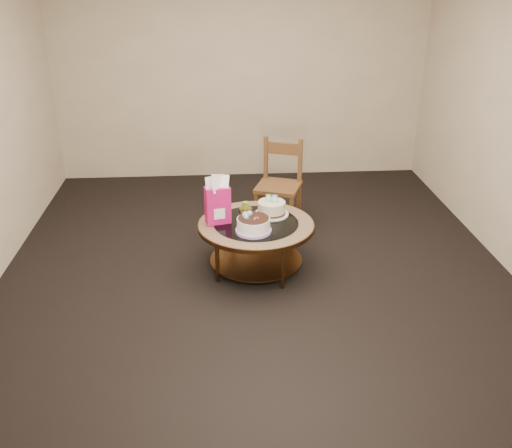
{
  "coord_description": "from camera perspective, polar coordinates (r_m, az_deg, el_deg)",
  "views": [
    {
      "loc": [
        -0.32,
        -4.48,
        2.53
      ],
      "look_at": [
        0.0,
        0.02,
        0.43
      ],
      "focal_mm": 40.0,
      "sensor_mm": 36.0,
      "label": 1
    }
  ],
  "objects": [
    {
      "name": "cream_cake",
      "position": [
        5.08,
        1.57,
        1.56
      ],
      "size": [
        0.31,
        0.31,
        0.19
      ],
      "rotation": [
        0.0,
        0.0,
        -0.25
      ],
      "color": "white",
      "rests_on": "coffee_table"
    },
    {
      "name": "ground",
      "position": [
        5.15,
        0.01,
        -4.48
      ],
      "size": [
        5.0,
        5.0,
        0.0
      ],
      "primitive_type": "plane",
      "color": "black",
      "rests_on": "ground"
    },
    {
      "name": "dining_chair",
      "position": [
        5.8,
        2.34,
        3.97
      ],
      "size": [
        0.53,
        0.53,
        0.9
      ],
      "rotation": [
        0.0,
        0.0,
        -0.35
      ],
      "color": "brown",
      "rests_on": "ground"
    },
    {
      "name": "decorated_cake",
      "position": [
        4.76,
        -0.28,
        -0.14
      ],
      "size": [
        0.3,
        0.3,
        0.18
      ],
      "rotation": [
        0.0,
        0.0,
        0.22
      ],
      "color": "#BCA1E4",
      "rests_on": "coffee_table"
    },
    {
      "name": "pillar_candle",
      "position": [
        5.18,
        -1.04,
        1.69
      ],
      "size": [
        0.12,
        0.12,
        0.09
      ],
      "rotation": [
        0.0,
        0.0,
        0.02
      ],
      "color": "#EDCF61",
      "rests_on": "coffee_table"
    },
    {
      "name": "coffee_table",
      "position": [
        4.98,
        0.01,
        -0.69
      ],
      "size": [
        1.02,
        1.02,
        0.46
      ],
      "color": "#553418",
      "rests_on": "ground"
    },
    {
      "name": "room_walls",
      "position": [
        4.6,
        0.01,
        12.5
      ],
      "size": [
        4.52,
        5.02,
        2.61
      ],
      "color": "beige",
      "rests_on": "ground"
    },
    {
      "name": "gift_bag",
      "position": [
        4.88,
        -3.86,
        2.39
      ],
      "size": [
        0.23,
        0.19,
        0.42
      ],
      "rotation": [
        0.0,
        0.0,
        0.23
      ],
      "color": "#D81460",
      "rests_on": "coffee_table"
    }
  ]
}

